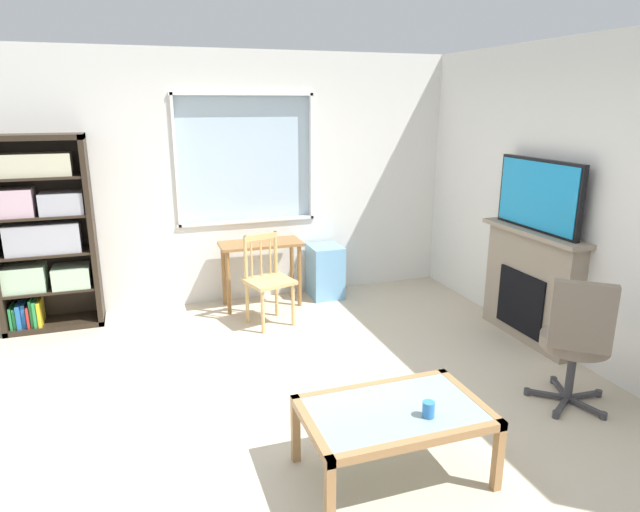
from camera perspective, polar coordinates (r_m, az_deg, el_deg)
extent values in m
cube|color=beige|center=(4.21, -2.02, -15.16)|extent=(5.88, 5.89, 0.02)
cube|color=silver|center=(6.24, -8.57, -0.41)|extent=(4.88, 0.12, 0.87)
cube|color=silver|center=(6.01, -9.39, 18.45)|extent=(4.88, 0.12, 0.43)
cube|color=silver|center=(5.96, -23.72, 8.71)|extent=(1.83, 0.12, 1.37)
cube|color=silver|center=(6.52, 5.65, 10.43)|extent=(1.58, 0.12, 1.37)
cube|color=silver|center=(6.06, -7.83, 9.97)|extent=(1.46, 0.02, 1.37)
cube|color=white|center=(6.10, -7.46, 3.62)|extent=(1.52, 0.06, 0.03)
cube|color=white|center=(5.97, -7.94, 16.33)|extent=(1.52, 0.06, 0.03)
cube|color=white|center=(5.90, -14.77, 9.44)|extent=(0.03, 0.06, 1.37)
cube|color=white|center=(6.18, -0.92, 10.21)|extent=(0.03, 0.06, 1.37)
cube|color=silver|center=(5.01, 26.41, 4.71)|extent=(0.12, 5.09, 2.67)
cube|color=#2D2319|center=(5.81, -22.57, 2.40)|extent=(0.05, 0.38, 1.87)
cube|color=#2D2319|center=(5.73, -27.84, 10.88)|extent=(0.90, 0.38, 0.05)
cube|color=#2D2319|center=(6.11, -25.66, -6.29)|extent=(0.90, 0.38, 0.05)
cube|color=#2D2319|center=(6.03, -26.50, 2.41)|extent=(0.90, 0.02, 1.87)
cube|color=#2D2319|center=(5.99, -26.07, -3.05)|extent=(0.85, 0.36, 0.02)
cube|color=#2D2319|center=(5.90, -26.49, 0.31)|extent=(0.85, 0.36, 0.02)
cube|color=#2D2319|center=(5.82, -26.93, 3.76)|extent=(0.85, 0.36, 0.02)
cube|color=#2D2319|center=(5.77, -27.37, 7.29)|extent=(0.85, 0.36, 0.02)
cube|color=#B7D6B2|center=(5.98, -28.32, -2.01)|extent=(0.38, 0.29, 0.25)
cube|color=#B7D6B2|center=(5.93, -24.35, -1.88)|extent=(0.34, 0.32, 0.20)
cube|color=#B2B2BC|center=(5.85, -26.74, 1.75)|extent=(0.66, 0.29, 0.29)
cube|color=beige|center=(5.82, -29.14, 4.89)|extent=(0.34, 0.28, 0.26)
cube|color=#B2B2BC|center=(5.77, -25.18, 5.03)|extent=(0.38, 0.30, 0.20)
cube|color=beige|center=(5.75, -27.65, 8.40)|extent=(0.66, 0.27, 0.21)
cube|color=green|center=(6.11, -29.31, -5.44)|extent=(0.02, 0.24, 0.21)
cube|color=green|center=(6.11, -29.01, -5.48)|extent=(0.02, 0.22, 0.20)
cube|color=#286BB2|center=(6.09, -28.66, -5.32)|extent=(0.04, 0.27, 0.23)
cube|color=#286BB2|center=(6.09, -28.28, -5.29)|extent=(0.03, 0.21, 0.23)
cube|color=red|center=(6.08, -27.91, -5.38)|extent=(0.02, 0.28, 0.21)
cube|color=green|center=(6.07, -27.68, -5.08)|extent=(0.02, 0.22, 0.27)
cube|color=green|center=(6.06, -27.35, -5.11)|extent=(0.03, 0.27, 0.26)
cube|color=yellow|center=(6.06, -27.00, -5.12)|extent=(0.03, 0.29, 0.25)
cube|color=olive|center=(5.88, -6.19, 1.29)|extent=(0.87, 0.40, 0.03)
cylinder|color=olive|center=(5.77, -9.48, -2.80)|extent=(0.04, 0.04, 0.68)
cylinder|color=olive|center=(5.93, -2.15, -2.08)|extent=(0.04, 0.04, 0.68)
cylinder|color=olive|center=(6.05, -9.96, -1.94)|extent=(0.04, 0.04, 0.68)
cylinder|color=olive|center=(6.20, -2.95, -1.28)|extent=(0.04, 0.04, 0.68)
cube|color=tan|center=(5.42, -5.27, -2.64)|extent=(0.51, 0.50, 0.04)
cylinder|color=tan|center=(5.29, -5.96, -5.82)|extent=(0.04, 0.04, 0.43)
cylinder|color=tan|center=(5.45, -2.82, -5.09)|extent=(0.04, 0.04, 0.43)
cylinder|color=tan|center=(5.56, -7.56, -4.80)|extent=(0.04, 0.04, 0.43)
cylinder|color=tan|center=(5.71, -4.53, -4.14)|extent=(0.04, 0.04, 0.43)
cylinder|color=tan|center=(5.42, -7.73, -0.25)|extent=(0.04, 0.04, 0.45)
cylinder|color=tan|center=(5.57, -4.63, 0.30)|extent=(0.04, 0.04, 0.45)
cube|color=tan|center=(5.44, -6.22, 2.00)|extent=(0.36, 0.13, 0.06)
cylinder|color=tan|center=(5.45, -7.12, -0.45)|extent=(0.02, 0.02, 0.35)
cylinder|color=tan|center=(5.50, -6.15, -0.27)|extent=(0.02, 0.02, 0.35)
cylinder|color=tan|center=(5.55, -5.20, -0.10)|extent=(0.02, 0.02, 0.35)
cube|color=#72ADDB|center=(6.23, 0.53, -1.59)|extent=(0.35, 0.40, 0.60)
cube|color=gray|center=(5.42, 21.00, -3.07)|extent=(0.18, 1.10, 1.01)
cube|color=black|center=(5.40, 20.09, -4.47)|extent=(0.03, 0.60, 0.55)
cube|color=gray|center=(5.27, 21.39, 2.30)|extent=(0.26, 1.20, 0.04)
cube|color=black|center=(5.21, 21.76, 5.89)|extent=(0.05, 1.01, 0.63)
cube|color=#198CCC|center=(5.19, 21.51, 5.88)|extent=(0.01, 0.96, 0.58)
cylinder|color=#7A6B5B|center=(4.41, 24.94, -8.12)|extent=(0.48, 0.48, 0.09)
cube|color=#7A6B5B|center=(4.11, 25.58, -5.73)|extent=(0.36, 0.32, 0.48)
cylinder|color=#38383D|center=(4.51, 24.59, -10.93)|extent=(0.06, 0.06, 0.42)
cube|color=#38383D|center=(4.59, 22.50, -13.14)|extent=(0.24, 0.21, 0.03)
cylinder|color=#38383D|center=(4.58, 20.71, -13.04)|extent=(0.05, 0.05, 0.05)
cube|color=#38383D|center=(4.48, 23.80, -14.03)|extent=(0.26, 0.18, 0.03)
cylinder|color=#38383D|center=(4.36, 23.28, -14.89)|extent=(0.05, 0.05, 0.05)
cube|color=#38383D|center=(4.54, 25.80, -13.87)|extent=(0.11, 0.28, 0.03)
cylinder|color=#38383D|center=(4.49, 27.35, -14.52)|extent=(0.05, 0.05, 0.05)
cube|color=#38383D|center=(4.68, 25.64, -12.91)|extent=(0.28, 0.05, 0.03)
cylinder|color=#38383D|center=(4.77, 26.94, -12.60)|extent=(0.05, 0.05, 0.05)
cube|color=#38383D|center=(4.71, 23.67, -12.48)|extent=(0.14, 0.27, 0.03)
cylinder|color=#38383D|center=(4.83, 23.08, -11.77)|extent=(0.05, 0.05, 0.05)
cube|color=#8C9E99|center=(3.33, 7.71, -15.55)|extent=(0.96, 0.57, 0.02)
cube|color=#A37547|center=(3.11, 10.38, -18.52)|extent=(1.06, 0.05, 0.05)
cube|color=#A37547|center=(3.58, 5.44, -13.36)|extent=(1.06, 0.05, 0.05)
cube|color=#A37547|center=(3.17, -0.95, -17.45)|extent=(0.05, 0.67, 0.05)
cube|color=#A37547|center=(3.57, 15.26, -14.00)|extent=(0.05, 0.67, 0.05)
cube|color=#A37547|center=(3.07, 1.03, -23.95)|extent=(0.05, 0.05, 0.39)
cube|color=#A37547|center=(3.47, 17.98, -19.44)|extent=(0.05, 0.05, 0.39)
cube|color=#A37547|center=(3.54, -2.55, -17.82)|extent=(0.05, 0.05, 0.39)
cube|color=#A37547|center=(3.90, 12.41, -14.79)|extent=(0.05, 0.05, 0.39)
cylinder|color=#337FD6|center=(3.26, 11.20, -15.33)|extent=(0.07, 0.07, 0.09)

